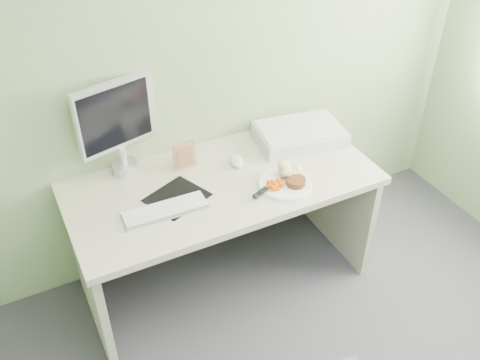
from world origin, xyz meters
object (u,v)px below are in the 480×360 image
plate (285,184)px  scanner (300,134)px  desk (223,207)px  monitor (117,123)px

plate → scanner: size_ratio=0.56×
desk → monitor: monitor is taller
desk → monitor: (-0.42, 0.31, 0.47)m
scanner → monitor: (-0.98, 0.16, 0.25)m
scanner → plate: bearing=-122.2°
plate → monitor: monitor is taller
desk → monitor: bearing=143.6°
plate → scanner: 0.44m
monitor → plate: bearing=-50.0°
scanner → monitor: size_ratio=0.94×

